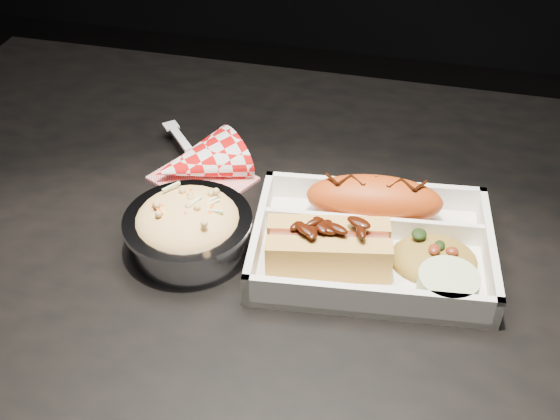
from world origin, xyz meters
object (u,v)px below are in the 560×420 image
object	(u,v)px
dining_table	(311,303)
foil_coleslaw_cup	(188,227)
napkin_fork	(197,163)
food_tray	(371,248)
fried_pastry	(374,199)
hotdog	(328,245)

from	to	relation	value
dining_table	foil_coleslaw_cup	size ratio (longest dim) A/B	8.77
napkin_fork	food_tray	bearing A→B (deg)	25.85
fried_pastry	hotdog	world-z (taller)	hotdog
fried_pastry	napkin_fork	distance (m)	0.23
food_tray	fried_pastry	distance (m)	0.06
dining_table	food_tray	xyz separation A→B (m)	(0.06, -0.00, 0.10)
hotdog	fried_pastry	bearing A→B (deg)	56.60
food_tray	hotdog	world-z (taller)	hotdog
hotdog	napkin_fork	size ratio (longest dim) A/B	0.88
foil_coleslaw_cup	fried_pastry	bearing A→B (deg)	26.36
foil_coleslaw_cup	napkin_fork	xyz separation A→B (m)	(-0.04, 0.13, -0.02)
hotdog	foil_coleslaw_cup	world-z (taller)	foil_coleslaw_cup
dining_table	foil_coleslaw_cup	bearing A→B (deg)	-163.81
hotdog	foil_coleslaw_cup	bearing A→B (deg)	170.93
food_tray	foil_coleslaw_cup	world-z (taller)	foil_coleslaw_cup
napkin_fork	hotdog	bearing A→B (deg)	14.35
dining_table	foil_coleslaw_cup	distance (m)	0.18
dining_table	napkin_fork	bearing A→B (deg)	149.59
food_tray	hotdog	bearing A→B (deg)	-149.23
food_tray	foil_coleslaw_cup	xyz separation A→B (m)	(-0.19, -0.04, 0.02)
food_tray	napkin_fork	xyz separation A→B (m)	(-0.23, 0.10, 0.01)
dining_table	food_tray	distance (m)	0.12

